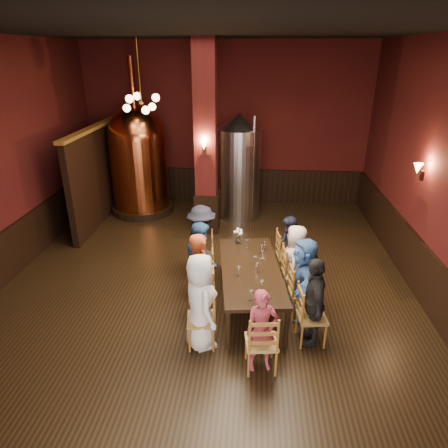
# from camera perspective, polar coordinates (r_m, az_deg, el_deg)

# --- Properties ---
(room) EXTENTS (10.00, 10.02, 4.50)m
(room) POSITION_cam_1_polar(r_m,az_deg,el_deg) (6.81, -2.94, 6.82)
(room) COLOR black
(room) RESTS_ON ground
(wainscot_right) EXTENTS (0.08, 9.90, 1.00)m
(wainscot_right) POSITION_cam_1_polar(r_m,az_deg,el_deg) (8.07, 26.71, -6.57)
(wainscot_right) COLOR black
(wainscot_right) RESTS_ON ground
(wainscot_back) EXTENTS (7.90, 0.08, 1.00)m
(wainscot_back) POSITION_cam_1_polar(r_m,az_deg,el_deg) (12.04, 0.22, 5.58)
(wainscot_back) COLOR black
(wainscot_back) RESTS_ON ground
(wainscot_left) EXTENTS (0.08, 9.90, 1.00)m
(wainscot_left) POSITION_cam_1_polar(r_m,az_deg,el_deg) (8.87, -29.05, -4.35)
(wainscot_left) COLOR black
(wainscot_left) RESTS_ON ground
(column) EXTENTS (0.58, 0.58, 4.50)m
(column) POSITION_cam_1_polar(r_m,az_deg,el_deg) (9.54, -2.60, 11.66)
(column) COLOR #43110E
(column) RESTS_ON ground
(partition) EXTENTS (0.22, 3.50, 2.40)m
(partition) POSITION_cam_1_polar(r_m,az_deg,el_deg) (10.90, -17.64, 6.40)
(partition) COLOR black
(partition) RESTS_ON ground
(pendant_cluster) EXTENTS (0.90, 0.90, 1.70)m
(pendant_cluster) POSITION_cam_1_polar(r_m,az_deg,el_deg) (9.80, -11.75, 16.58)
(pendant_cluster) COLOR #A57226
(pendant_cluster) RESTS_ON room
(sconce_wall) EXTENTS (0.20, 0.20, 0.36)m
(sconce_wall) POSITION_cam_1_polar(r_m,az_deg,el_deg) (8.12, 26.54, 6.76)
(sconce_wall) COLOR black
(sconce_wall) RESTS_ON room
(sconce_column) EXTENTS (0.20, 0.20, 0.36)m
(sconce_column) POSITION_cam_1_polar(r_m,az_deg,el_deg) (9.26, -2.83, 10.98)
(sconce_column) COLOR black
(sconce_column) RESTS_ON column
(dining_table) EXTENTS (1.28, 2.50, 0.75)m
(dining_table) POSITION_cam_1_polar(r_m,az_deg,el_deg) (6.98, 3.80, -6.76)
(dining_table) COLOR black
(dining_table) RESTS_ON ground
(chair_0) EXTENTS (0.51, 0.51, 0.92)m
(chair_0) POSITION_cam_1_polar(r_m,az_deg,el_deg) (6.24, -3.29, -13.38)
(chair_0) COLOR brown
(chair_0) RESTS_ON ground
(person_0) EXTENTS (0.75, 0.89, 1.54)m
(person_0) POSITION_cam_1_polar(r_m,az_deg,el_deg) (6.06, -3.36, -11.02)
(person_0) COLOR silver
(person_0) RESTS_ON ground
(chair_1) EXTENTS (0.51, 0.51, 0.92)m
(chair_1) POSITION_cam_1_polar(r_m,az_deg,el_deg) (6.79, -3.23, -9.98)
(chair_1) COLOR brown
(chair_1) RESTS_ON ground
(person_1) EXTENTS (0.49, 0.64, 1.57)m
(person_1) POSITION_cam_1_polar(r_m,az_deg,el_deg) (6.61, -3.29, -7.62)
(person_1) COLOR #A23E1B
(person_1) RESTS_ON ground
(chair_2) EXTENTS (0.51, 0.51, 0.92)m
(chair_2) POSITION_cam_1_polar(r_m,az_deg,el_deg) (7.35, -3.18, -7.15)
(chair_2) COLOR brown
(chair_2) RESTS_ON ground
(person_2) EXTENTS (0.42, 0.75, 1.48)m
(person_2) POSITION_cam_1_polar(r_m,az_deg,el_deg) (7.21, -3.23, -5.22)
(person_2) COLOR #264C7F
(person_2) RESTS_ON ground
(chair_3) EXTENTS (0.51, 0.51, 0.92)m
(chair_3) POSITION_cam_1_polar(r_m,az_deg,el_deg) (7.93, -3.13, -4.68)
(chair_3) COLOR brown
(chair_3) RESTS_ON ground
(person_3) EXTENTS (0.94, 1.14, 1.53)m
(person_3) POSITION_cam_1_polar(r_m,az_deg,el_deg) (7.79, -3.18, -2.70)
(person_3) COLOR black
(person_3) RESTS_ON ground
(chair_4) EXTENTS (0.51, 0.51, 0.92)m
(chair_4) POSITION_cam_1_polar(r_m,az_deg,el_deg) (6.43, 12.43, -12.72)
(chair_4) COLOR brown
(chair_4) RESTS_ON ground
(person_4) EXTENTS (0.39, 0.87, 1.46)m
(person_4) POSITION_cam_1_polar(r_m,az_deg,el_deg) (6.28, 12.65, -10.74)
(person_4) COLOR black
(person_4) RESTS_ON ground
(chair_5) EXTENTS (0.51, 0.51, 0.92)m
(chair_5) POSITION_cam_1_polar(r_m,az_deg,el_deg) (6.96, 11.10, -9.50)
(chair_5) COLOR brown
(chair_5) RESTS_ON ground
(person_5) EXTENTS (0.46, 1.36, 1.45)m
(person_5) POSITION_cam_1_polar(r_m,az_deg,el_deg) (6.82, 11.28, -7.62)
(person_5) COLOR #3760A6
(person_5) RESTS_ON ground
(chair_6) EXTENTS (0.51, 0.51, 0.92)m
(chair_6) POSITION_cam_1_polar(r_m,az_deg,el_deg) (7.51, 10.00, -6.78)
(chair_6) COLOR brown
(chair_6) RESTS_ON ground
(person_6) EXTENTS (0.55, 0.74, 1.38)m
(person_6) POSITION_cam_1_polar(r_m,az_deg,el_deg) (7.40, 10.12, -5.23)
(person_6) COLOR beige
(person_6) RESTS_ON ground
(chair_7) EXTENTS (0.51, 0.51, 0.92)m
(chair_7) POSITION_cam_1_polar(r_m,az_deg,el_deg) (8.08, 9.05, -4.40)
(chair_7) COLOR brown
(chair_7) RESTS_ON ground
(person_7) EXTENTS (0.31, 0.62, 1.27)m
(person_7) POSITION_cam_1_polar(r_m,az_deg,el_deg) (8.00, 9.13, -3.28)
(person_7) COLOR #1B1E37
(person_7) RESTS_ON ground
(chair_8) EXTENTS (0.51, 0.51, 0.92)m
(chair_8) POSITION_cam_1_polar(r_m,az_deg,el_deg) (5.85, 5.35, -16.36)
(chair_8) COLOR brown
(chair_8) RESTS_ON ground
(person_8) EXTENTS (0.52, 0.41, 1.27)m
(person_8) POSITION_cam_1_polar(r_m,az_deg,el_deg) (5.74, 5.42, -15.01)
(person_8) COLOR #97323F
(person_8) RESTS_ON ground
(copper_kettle) EXTENTS (1.93, 1.93, 4.10)m
(copper_kettle) POSITION_cam_1_polar(r_m,az_deg,el_deg) (11.22, -12.06, 9.01)
(copper_kettle) COLOR black
(copper_kettle) RESTS_ON ground
(steel_vessel) EXTENTS (1.24, 1.24, 2.76)m
(steel_vessel) POSITION_cam_1_polar(r_m,az_deg,el_deg) (10.67, 2.13, 8.14)
(steel_vessel) COLOR #B2B2B7
(steel_vessel) RESTS_ON ground
(rose_vase) EXTENTS (0.18, 0.18, 0.31)m
(rose_vase) POSITION_cam_1_polar(r_m,az_deg,el_deg) (7.72, 2.05, -1.39)
(rose_vase) COLOR white
(rose_vase) RESTS_ON dining_table
(wine_glass_0) EXTENTS (0.07, 0.07, 0.17)m
(wine_glass_0) POSITION_cam_1_polar(r_m,az_deg,el_deg) (6.33, 5.45, -8.72)
(wine_glass_0) COLOR white
(wine_glass_0) RESTS_ON dining_table
(wine_glass_1) EXTENTS (0.07, 0.07, 0.17)m
(wine_glass_1) POSITION_cam_1_polar(r_m,az_deg,el_deg) (6.80, 4.75, -6.24)
(wine_glass_1) COLOR white
(wine_glass_1) RESTS_ON dining_table
(wine_glass_2) EXTENTS (0.07, 0.07, 0.17)m
(wine_glass_2) POSITION_cam_1_polar(r_m,az_deg,el_deg) (6.08, 3.88, -10.17)
(wine_glass_2) COLOR white
(wine_glass_2) RESTS_ON dining_table
(wine_glass_3) EXTENTS (0.07, 0.07, 0.17)m
(wine_glass_3) POSITION_cam_1_polar(r_m,az_deg,el_deg) (7.53, 5.78, -3.17)
(wine_glass_3) COLOR white
(wine_glass_3) RESTS_ON dining_table
(wine_glass_4) EXTENTS (0.07, 0.07, 0.17)m
(wine_glass_4) POSITION_cam_1_polar(r_m,az_deg,el_deg) (7.21, 5.48, -4.45)
(wine_glass_4) COLOR white
(wine_glass_4) RESTS_ON dining_table
(wine_glass_5) EXTENTS (0.07, 0.07, 0.17)m
(wine_glass_5) POSITION_cam_1_polar(r_m,az_deg,el_deg) (6.69, 2.12, -6.72)
(wine_glass_5) COLOR white
(wine_glass_5) RESTS_ON dining_table
(wine_glass_6) EXTENTS (0.07, 0.07, 0.17)m
(wine_glass_6) POSITION_cam_1_polar(r_m,az_deg,el_deg) (7.41, 5.33, -3.63)
(wine_glass_6) COLOR white
(wine_glass_6) RESTS_ON dining_table
(wine_glass_7) EXTENTS (0.07, 0.07, 0.17)m
(wine_glass_7) POSITION_cam_1_polar(r_m,az_deg,el_deg) (7.59, 3.30, -2.87)
(wine_glass_7) COLOR white
(wine_glass_7) RESTS_ON dining_table
(wine_glass_8) EXTENTS (0.07, 0.07, 0.17)m
(wine_glass_8) POSITION_cam_1_polar(r_m,az_deg,el_deg) (7.01, 4.48, -5.27)
(wine_glass_8) COLOR white
(wine_glass_8) RESTS_ON dining_table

